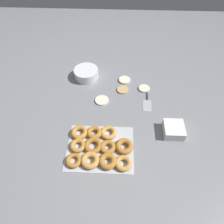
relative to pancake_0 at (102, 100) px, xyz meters
The scene contains 9 objects.
ground_plane 0.14m from the pancake_0, ahead, with size 3.00×3.00×0.00m, color gray.
pancake_0 is the anchor object (origin of this frame).
pancake_1 0.34m from the pancake_0, 23.35° to the left, with size 0.08×0.08×0.01m, color silver.
pancake_2 0.28m from the pancake_0, 53.84° to the left, with size 0.09×0.09×0.02m, color silver.
pancake_3 0.19m from the pancake_0, 37.40° to the left, with size 0.09×0.09×0.01m, color tan.
donut_tray 0.39m from the pancake_0, 87.98° to the right, with size 0.40×0.32×0.04m.
batter_bowl 0.30m from the pancake_0, 119.08° to the left, with size 0.19×0.19×0.07m.
container_stack 0.54m from the pancake_0, 28.26° to the right, with size 0.12×0.13×0.06m.
spatula 0.33m from the pancake_0, ahead, with size 0.07×0.24×0.01m.
Camera 1 is at (-0.02, -0.97, 1.07)m, focal length 32.00 mm.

